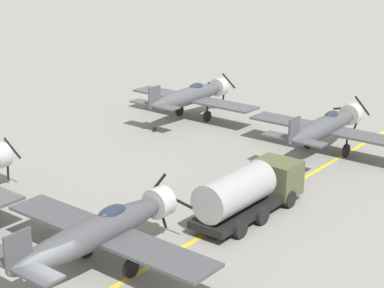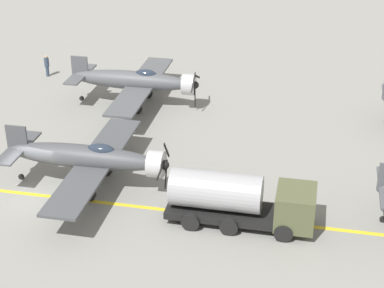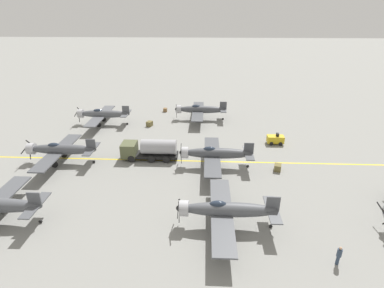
# 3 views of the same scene
# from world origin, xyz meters

# --- Properties ---
(airplane_far_left) EXTENTS (12.00, 9.98, 3.65)m
(airplane_far_left) POSITION_xyz_m (-14.25, 25.73, 2.01)
(airplane_far_left) COLOR #505257
(airplane_far_left) RESTS_ON ground
(airplane_far_center) EXTENTS (12.00, 9.98, 3.65)m
(airplane_far_center) POSITION_xyz_m (-1.26, 24.79, 2.01)
(airplane_far_center) COLOR #4C4F54
(airplane_far_center) RESTS_ON ground
(airplane_mid_center) EXTENTS (12.00, 9.98, 3.65)m
(airplane_mid_center) POSITION_xyz_m (-1.51, 3.30, 2.01)
(airplane_mid_center) COLOR #46494E
(airplane_mid_center) RESTS_ON ground
(fuel_tanker) EXTENTS (2.67, 8.00, 2.98)m
(fuel_tanker) POSITION_xyz_m (0.45, 12.56, 1.51)
(fuel_tanker) COLOR black
(fuel_tanker) RESTS_ON ground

